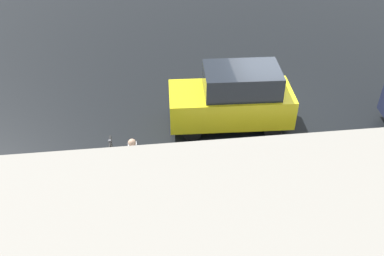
{
  "coord_description": "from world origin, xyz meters",
  "views": [
    {
      "loc": [
        3.97,
        11.57,
        8.45
      ],
      "look_at": [
        2.82,
        1.61,
        0.9
      ],
      "focal_mm": 40.0,
      "sensor_mm": 36.0,
      "label": 1
    }
  ],
  "objects": [
    {
      "name": "kerb_strip",
      "position": [
        0.0,
        4.2,
        0.02
      ],
      "size": [
        24.0,
        3.2,
        0.04
      ],
      "primitive_type": "cube",
      "color": "gray",
      "rests_on": "ground"
    },
    {
      "name": "fire_hydrant",
      "position": [
        3.43,
        2.34,
        0.4
      ],
      "size": [
        0.42,
        0.31,
        0.8
      ],
      "color": "#197A2D",
      "rests_on": "ground"
    },
    {
      "name": "moving_hatchback",
      "position": [
        1.35,
        0.36,
        1.03
      ],
      "size": [
        3.98,
        1.89,
        2.06
      ],
      "color": "yellow",
      "rests_on": "ground"
    },
    {
      "name": "pedestrian",
      "position": [
        4.56,
        2.36,
        0.68
      ],
      "size": [
        0.25,
        0.57,
        1.22
      ],
      "color": "silver",
      "rests_on": "ground"
    },
    {
      "name": "sign_post",
      "position": [
        4.96,
        3.83,
        1.58
      ],
      "size": [
        0.07,
        0.44,
        2.4
      ],
      "color": "#4C4C51",
      "rests_on": "ground"
    },
    {
      "name": "ground_plane",
      "position": [
        0.0,
        0.0,
        0.0
      ],
      "size": [
        60.0,
        60.0,
        0.0
      ],
      "primitive_type": "plane",
      "color": "black"
    },
    {
      "name": "puddle_patch",
      "position": [
        1.53,
        -0.03,
        0.0
      ],
      "size": [
        3.26,
        3.26,
        0.01
      ],
      "primitive_type": "cylinder",
      "color": "black",
      "rests_on": "ground"
    },
    {
      "name": "metal_railing",
      "position": [
        -1.09,
        5.64,
        0.73
      ],
      "size": [
        10.2,
        0.04,
        1.05
      ],
      "color": "#B7BABF",
      "rests_on": "ground"
    }
  ]
}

